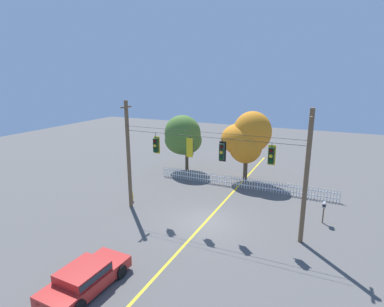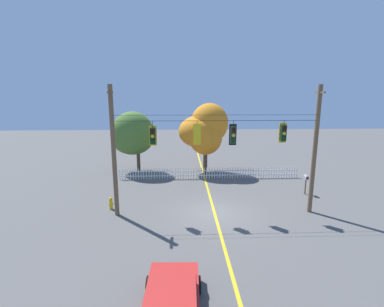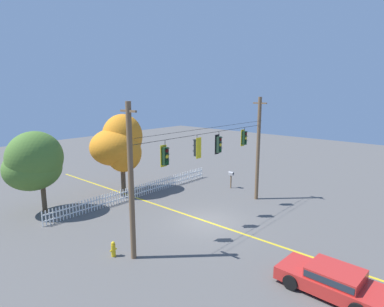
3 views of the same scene
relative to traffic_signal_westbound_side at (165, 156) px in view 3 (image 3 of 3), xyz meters
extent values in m
plane|color=#565451|center=(3.64, -0.01, -4.82)|extent=(80.00, 80.00, 0.00)
cube|color=gold|center=(3.64, -0.01, -4.81)|extent=(0.16, 36.00, 0.01)
cylinder|color=brown|center=(-2.27, -0.01, -0.96)|extent=(0.27, 0.27, 7.71)
cylinder|color=brown|center=(9.56, -0.01, -0.96)|extent=(0.27, 0.27, 7.71)
cube|color=brown|center=(-2.27, -0.01, 2.44)|extent=(0.10, 1.10, 0.10)
cube|color=brown|center=(9.56, -0.01, 2.44)|extent=(0.10, 1.10, 0.10)
cylinder|color=black|center=(3.64, -0.01, 0.85)|extent=(11.63, 0.02, 0.02)
cylinder|color=black|center=(3.64, -0.26, 1.20)|extent=(11.63, 0.02, 0.02)
cylinder|color=black|center=(0.00, -0.01, 0.66)|extent=(0.03, 0.03, 0.39)
cube|color=yellow|center=(0.00, 0.12, 0.00)|extent=(0.43, 0.02, 1.16)
cube|color=black|center=(0.00, -0.01, 0.00)|extent=(0.30, 0.24, 0.93)
cylinder|color=#410706|center=(0.00, -0.14, 0.31)|extent=(0.20, 0.03, 0.20)
cube|color=black|center=(0.00, -0.19, 0.42)|extent=(0.22, 0.12, 0.06)
cylinder|color=yellow|center=(0.00, -0.14, 0.00)|extent=(0.20, 0.03, 0.20)
cube|color=black|center=(0.00, -0.19, 0.11)|extent=(0.22, 0.12, 0.06)
cylinder|color=#073513|center=(0.00, -0.14, -0.32)|extent=(0.20, 0.03, 0.20)
cube|color=black|center=(0.00, -0.19, -0.20)|extent=(0.22, 0.12, 0.06)
cylinder|color=black|center=(2.55, -0.01, 0.72)|extent=(0.03, 0.03, 0.26)
cube|color=yellow|center=(2.55, -0.14, 0.10)|extent=(0.43, 0.02, 1.21)
cube|color=black|center=(2.55, -0.01, 0.10)|extent=(0.30, 0.24, 0.98)
cylinder|color=#410706|center=(2.55, 0.13, 0.43)|extent=(0.20, 0.03, 0.20)
cube|color=black|center=(2.55, 0.17, 0.54)|extent=(0.22, 0.12, 0.06)
cylinder|color=yellow|center=(2.55, 0.13, 0.10)|extent=(0.20, 0.03, 0.20)
cube|color=black|center=(2.55, 0.17, 0.22)|extent=(0.22, 0.12, 0.06)
cylinder|color=#073513|center=(2.55, 0.13, -0.23)|extent=(0.20, 0.03, 0.20)
cube|color=black|center=(2.55, 0.17, -0.11)|extent=(0.22, 0.12, 0.06)
cylinder|color=black|center=(4.65, -0.01, 0.69)|extent=(0.03, 0.03, 0.33)
cube|color=black|center=(4.65, 0.12, 0.02)|extent=(0.43, 0.02, 1.25)
cube|color=#1E3323|center=(4.65, -0.01, 0.02)|extent=(0.30, 0.24, 1.00)
cylinder|color=#410706|center=(4.65, -0.14, 0.36)|extent=(0.20, 0.03, 0.20)
cube|color=#1E3323|center=(4.65, -0.19, 0.47)|extent=(0.22, 0.12, 0.06)
cylinder|color=yellow|center=(4.65, -0.14, 0.02)|extent=(0.20, 0.03, 0.20)
cube|color=#1E3323|center=(4.65, -0.19, 0.14)|extent=(0.22, 0.12, 0.06)
cylinder|color=#073513|center=(4.65, -0.14, -0.31)|extent=(0.20, 0.03, 0.20)
cube|color=#1E3323|center=(4.65, -0.19, -0.20)|extent=(0.22, 0.12, 0.06)
cylinder|color=black|center=(7.60, -0.01, 0.72)|extent=(0.03, 0.03, 0.27)
cube|color=yellow|center=(7.60, 0.12, 0.12)|extent=(0.43, 0.02, 1.16)
cube|color=black|center=(7.60, -0.01, 0.12)|extent=(0.30, 0.24, 0.94)
cylinder|color=#410706|center=(7.60, -0.14, 0.43)|extent=(0.20, 0.03, 0.20)
cube|color=black|center=(7.60, -0.19, 0.54)|extent=(0.22, 0.12, 0.06)
cylinder|color=yellow|center=(7.60, -0.14, 0.12)|extent=(0.20, 0.03, 0.20)
cube|color=black|center=(7.60, -0.19, 0.23)|extent=(0.22, 0.12, 0.06)
cylinder|color=#073513|center=(7.60, -0.14, -0.20)|extent=(0.20, 0.03, 0.20)
cube|color=black|center=(7.60, -0.19, -0.08)|extent=(0.22, 0.12, 0.06)
cube|color=white|center=(-3.57, 7.12, -4.33)|extent=(0.06, 0.04, 0.97)
cube|color=white|center=(-3.35, 7.12, -4.33)|extent=(0.06, 0.04, 0.97)
cube|color=white|center=(-3.13, 7.12, -4.33)|extent=(0.06, 0.04, 0.97)
cube|color=white|center=(-2.90, 7.12, -4.33)|extent=(0.06, 0.04, 0.97)
cube|color=white|center=(-2.68, 7.12, -4.33)|extent=(0.06, 0.04, 0.97)
cube|color=white|center=(-2.46, 7.12, -4.33)|extent=(0.06, 0.04, 0.97)
cube|color=white|center=(-2.23, 7.12, -4.33)|extent=(0.06, 0.04, 0.97)
cube|color=white|center=(-2.01, 7.12, -4.33)|extent=(0.06, 0.04, 0.97)
cube|color=white|center=(-1.78, 7.12, -4.33)|extent=(0.06, 0.04, 0.97)
cube|color=white|center=(-1.56, 7.12, -4.33)|extent=(0.06, 0.04, 0.97)
cube|color=white|center=(-1.34, 7.12, -4.33)|extent=(0.06, 0.04, 0.97)
cube|color=white|center=(-1.11, 7.12, -4.33)|extent=(0.06, 0.04, 0.97)
cube|color=white|center=(-0.89, 7.12, -4.33)|extent=(0.06, 0.04, 0.97)
cube|color=white|center=(-0.67, 7.12, -4.33)|extent=(0.06, 0.04, 0.97)
cube|color=white|center=(-0.44, 7.12, -4.33)|extent=(0.06, 0.04, 0.97)
cube|color=white|center=(-0.22, 7.12, -4.33)|extent=(0.06, 0.04, 0.97)
cube|color=white|center=(0.00, 7.12, -4.33)|extent=(0.06, 0.04, 0.97)
cube|color=white|center=(0.23, 7.12, -4.33)|extent=(0.06, 0.04, 0.97)
cube|color=white|center=(0.45, 7.12, -4.33)|extent=(0.06, 0.04, 0.97)
cube|color=white|center=(0.67, 7.12, -4.33)|extent=(0.06, 0.04, 0.97)
cube|color=white|center=(0.90, 7.12, -4.33)|extent=(0.06, 0.04, 0.97)
cube|color=white|center=(1.12, 7.12, -4.33)|extent=(0.06, 0.04, 0.97)
cube|color=white|center=(1.34, 7.12, -4.33)|extent=(0.06, 0.04, 0.97)
cube|color=white|center=(1.57, 7.12, -4.33)|extent=(0.06, 0.04, 0.97)
cube|color=white|center=(1.79, 7.12, -4.33)|extent=(0.06, 0.04, 0.97)
cube|color=white|center=(2.01, 7.12, -4.33)|extent=(0.06, 0.04, 0.97)
cube|color=white|center=(2.24, 7.12, -4.33)|extent=(0.06, 0.04, 0.97)
cube|color=white|center=(2.46, 7.12, -4.33)|extent=(0.06, 0.04, 0.97)
cube|color=white|center=(2.68, 7.12, -4.33)|extent=(0.06, 0.04, 0.97)
cube|color=white|center=(2.91, 7.12, -4.33)|extent=(0.06, 0.04, 0.97)
cube|color=white|center=(3.13, 7.12, -4.33)|extent=(0.06, 0.04, 0.97)
cube|color=white|center=(3.35, 7.12, -4.33)|extent=(0.06, 0.04, 0.97)
cube|color=white|center=(3.58, 7.12, -4.33)|extent=(0.06, 0.04, 0.97)
cube|color=white|center=(3.80, 7.12, -4.33)|extent=(0.06, 0.04, 0.97)
cube|color=white|center=(4.03, 7.12, -4.33)|extent=(0.06, 0.04, 0.97)
cube|color=white|center=(4.25, 7.12, -4.33)|extent=(0.06, 0.04, 0.97)
cube|color=white|center=(4.47, 7.12, -4.33)|extent=(0.06, 0.04, 0.97)
cube|color=white|center=(4.70, 7.12, -4.33)|extent=(0.06, 0.04, 0.97)
cube|color=white|center=(4.92, 7.12, -4.33)|extent=(0.06, 0.04, 0.97)
cube|color=white|center=(5.14, 7.12, -4.33)|extent=(0.06, 0.04, 0.97)
cube|color=white|center=(5.37, 7.12, -4.33)|extent=(0.06, 0.04, 0.97)
cube|color=white|center=(5.59, 7.12, -4.33)|extent=(0.06, 0.04, 0.97)
cube|color=white|center=(5.81, 7.12, -4.33)|extent=(0.06, 0.04, 0.97)
cube|color=white|center=(6.04, 7.12, -4.33)|extent=(0.06, 0.04, 0.97)
cube|color=white|center=(6.26, 7.12, -4.33)|extent=(0.06, 0.04, 0.97)
cube|color=white|center=(6.48, 7.12, -4.33)|extent=(0.06, 0.04, 0.97)
cube|color=white|center=(6.71, 7.12, -4.33)|extent=(0.06, 0.04, 0.97)
cube|color=white|center=(6.93, 7.12, -4.33)|extent=(0.06, 0.04, 0.97)
cube|color=white|center=(7.15, 7.12, -4.33)|extent=(0.06, 0.04, 0.97)
cube|color=white|center=(7.38, 7.12, -4.33)|extent=(0.06, 0.04, 0.97)
cube|color=white|center=(7.60, 7.12, -4.33)|extent=(0.06, 0.04, 0.97)
cube|color=white|center=(7.82, 7.12, -4.33)|extent=(0.06, 0.04, 0.97)
cube|color=white|center=(8.05, 7.12, -4.33)|extent=(0.06, 0.04, 0.97)
cube|color=white|center=(8.27, 7.12, -4.33)|extent=(0.06, 0.04, 0.97)
cube|color=white|center=(8.49, 7.12, -4.33)|extent=(0.06, 0.04, 0.97)
cube|color=white|center=(8.72, 7.12, -4.33)|extent=(0.06, 0.04, 0.97)
cube|color=white|center=(8.94, 7.12, -4.33)|extent=(0.06, 0.04, 0.97)
cube|color=white|center=(9.16, 7.12, -4.33)|extent=(0.06, 0.04, 0.97)
cube|color=white|center=(9.39, 7.12, -4.33)|extent=(0.06, 0.04, 0.97)
cube|color=white|center=(9.61, 7.12, -4.33)|extent=(0.06, 0.04, 0.97)
cube|color=white|center=(9.84, 7.12, -4.33)|extent=(0.06, 0.04, 0.97)
cube|color=white|center=(10.06, 7.12, -4.33)|extent=(0.06, 0.04, 0.97)
cube|color=white|center=(10.28, 7.12, -4.33)|extent=(0.06, 0.04, 0.97)
cube|color=white|center=(10.51, 7.12, -4.33)|extent=(0.06, 0.04, 0.97)
cube|color=white|center=(10.73, 7.12, -4.33)|extent=(0.06, 0.04, 0.97)
cube|color=white|center=(10.95, 7.12, -4.33)|extent=(0.06, 0.04, 0.97)
cube|color=white|center=(11.18, 7.12, -4.33)|extent=(0.06, 0.04, 0.97)
cube|color=white|center=(11.40, 7.12, -4.33)|extent=(0.06, 0.04, 0.97)
cube|color=white|center=(11.62, 7.12, -4.33)|extent=(0.06, 0.04, 0.97)
cube|color=white|center=(4.03, 7.15, -4.52)|extent=(15.20, 0.03, 0.08)
cube|color=white|center=(4.03, 7.15, -4.11)|extent=(15.20, 0.03, 0.08)
cylinder|color=brown|center=(-2.32, 9.54, -3.63)|extent=(0.32, 0.32, 2.36)
ellipsoid|color=#4C752D|center=(-2.80, 9.69, -1.70)|extent=(3.77, 3.27, 2.94)
ellipsoid|color=#4C752D|center=(-2.71, 9.41, -0.98)|extent=(3.66, 2.99, 3.53)
cylinder|color=brown|center=(3.82, 8.88, -3.53)|extent=(0.37, 0.37, 2.57)
ellipsoid|color=orange|center=(3.81, 8.59, -1.52)|extent=(2.93, 2.38, 2.98)
ellipsoid|color=orange|center=(3.37, 9.25, -1.03)|extent=(3.92, 3.59, 2.95)
ellipsoid|color=orange|center=(4.20, 9.26, -0.29)|extent=(3.36, 2.91, 3.59)
cube|color=red|center=(1.26, -8.32, -4.36)|extent=(1.96, 4.27, 0.55)
cube|color=red|center=(1.25, -8.47, -3.88)|extent=(1.67, 2.08, 0.42)
cube|color=#232D38|center=(1.25, -8.47, -3.88)|extent=(1.70, 1.99, 0.27)
cylinder|color=black|center=(0.39, -6.99, -4.50)|extent=(0.20, 0.65, 0.64)
cylinder|color=black|center=(2.21, -7.05, -4.50)|extent=(0.20, 0.65, 0.64)
cylinder|color=black|center=(2.12, -9.66, -4.50)|extent=(0.20, 0.65, 0.64)
cube|color=white|center=(0.83, -6.22, -4.26)|extent=(0.20, 0.05, 0.10)
cube|color=white|center=(1.83, -6.26, -4.26)|extent=(0.20, 0.05, 0.10)
cylinder|color=gold|center=(-2.84, 0.87, -4.50)|extent=(0.22, 0.22, 0.63)
sphere|color=gold|center=(-2.84, 0.87, -4.12)|extent=(0.20, 0.20, 0.20)
cylinder|color=gold|center=(-2.99, 0.87, -4.47)|extent=(0.08, 0.08, 0.08)
cylinder|color=gold|center=(-2.69, 0.87, -4.47)|extent=(0.08, 0.08, 0.08)
cube|color=brown|center=(10.61, 3.06, -4.26)|extent=(0.08, 0.08, 1.11)
cube|color=#99999E|center=(10.61, 3.06, -3.59)|extent=(0.22, 0.44, 0.20)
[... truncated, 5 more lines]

